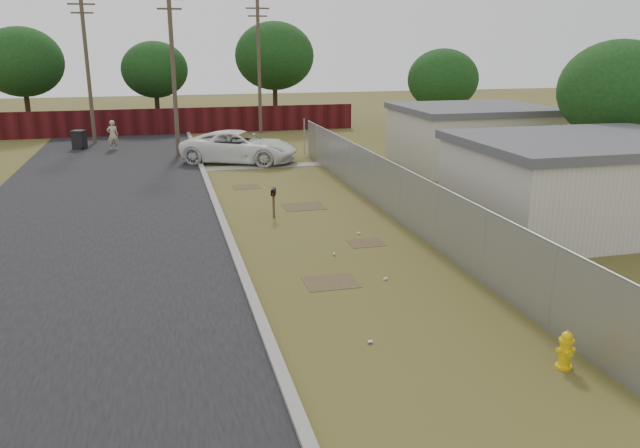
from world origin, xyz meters
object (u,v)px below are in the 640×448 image
object	(u,v)px
mailbox	(273,194)
trash_bin	(79,140)
pedestrian	(113,135)
pickup_truck	(239,147)
fire_hydrant	(566,350)

from	to	relation	value
mailbox	trash_bin	distance (m)	19.98
pedestrian	pickup_truck	bearing A→B (deg)	128.78
pickup_truck	trash_bin	world-z (taller)	pickup_truck
pickup_truck	pedestrian	size ratio (longest dim) A/B	3.44
pickup_truck	fire_hydrant	bearing A→B (deg)	-145.97
fire_hydrant	pickup_truck	xyz separation A→B (m)	(-3.33, 23.54, 0.47)
mailbox	pickup_truck	bearing A→B (deg)	88.93
pedestrian	mailbox	bearing A→B (deg)	101.03
pickup_truck	trash_bin	bearing A→B (deg)	78.36
fire_hydrant	pickup_truck	world-z (taller)	pickup_truck
trash_bin	mailbox	bearing A→B (deg)	-64.62
fire_hydrant	pedestrian	bearing A→B (deg)	108.91
fire_hydrant	pedestrian	size ratio (longest dim) A/B	0.46
fire_hydrant	trash_bin	xyz separation A→B (m)	(-12.10, 30.30, 0.20)
mailbox	trash_bin	bearing A→B (deg)	115.38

